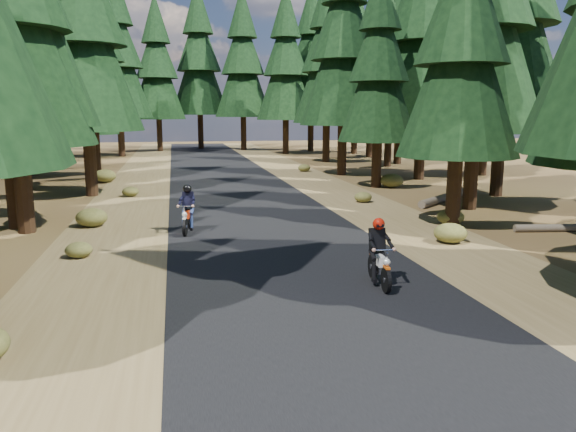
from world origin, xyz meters
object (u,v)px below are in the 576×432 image
(rider_lead, at_px, (379,264))
(rider_follow, at_px, (187,217))
(log_far, at_px, (572,228))
(log_near, at_px, (447,197))

(rider_lead, height_order, rider_follow, rider_follow)
(rider_follow, bearing_deg, rider_lead, 131.94)
(log_far, bearing_deg, rider_follow, 178.08)
(rider_lead, bearing_deg, rider_follow, -53.45)
(log_near, distance_m, log_far, 6.55)
(rider_lead, distance_m, rider_follow, 7.33)
(log_near, bearing_deg, rider_lead, -164.61)
(log_near, xyz_separation_m, log_far, (0.89, -6.48, -0.04))
(log_near, distance_m, rider_follow, 11.63)
(rider_lead, bearing_deg, log_far, -148.04)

